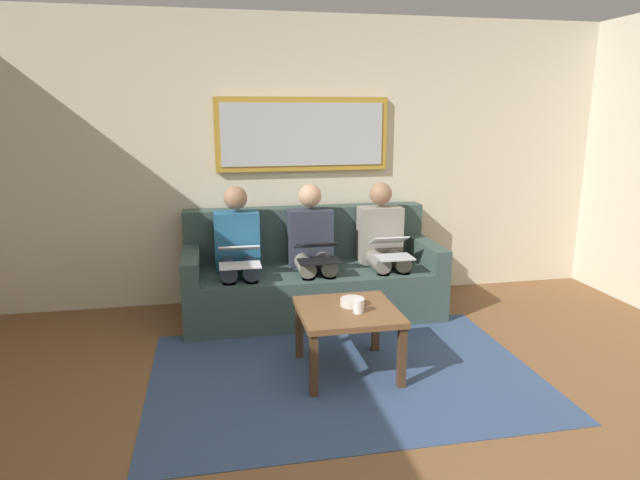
% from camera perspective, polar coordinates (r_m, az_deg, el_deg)
% --- Properties ---
extents(ground_plane, '(6.00, 5.20, 0.10)m').
position_cam_1_polar(ground_plane, '(3.19, 6.38, -21.34)').
color(ground_plane, brown).
extents(wall_rear, '(6.00, 0.12, 2.60)m').
position_cam_1_polar(wall_rear, '(5.18, -1.95, 8.19)').
color(wall_rear, beige).
rests_on(wall_rear, ground_plane).
extents(area_rug, '(2.60, 1.80, 0.01)m').
position_cam_1_polar(area_rug, '(3.87, 2.52, -13.72)').
color(area_rug, '#33476B').
rests_on(area_rug, ground_plane).
extents(couch, '(2.20, 0.90, 0.90)m').
position_cam_1_polar(couch, '(4.91, -0.95, -3.89)').
color(couch, '#384C47').
rests_on(couch, ground_plane).
extents(framed_mirror, '(1.58, 0.05, 0.66)m').
position_cam_1_polar(framed_mirror, '(5.07, -1.80, 10.91)').
color(framed_mirror, '#B7892D').
extents(coffee_table, '(0.66, 0.66, 0.46)m').
position_cam_1_polar(coffee_table, '(3.76, 2.90, -8.06)').
color(coffee_table, brown).
rests_on(coffee_table, ground_plane).
extents(cup, '(0.07, 0.07, 0.09)m').
position_cam_1_polar(cup, '(3.66, 4.00, -6.87)').
color(cup, silver).
rests_on(cup, coffee_table).
extents(bowl, '(0.17, 0.17, 0.05)m').
position_cam_1_polar(bowl, '(3.79, 3.38, -6.43)').
color(bowl, beige).
rests_on(bowl, coffee_table).
extents(person_left, '(0.38, 0.58, 1.14)m').
position_cam_1_polar(person_left, '(4.91, 6.55, -0.35)').
color(person_left, gray).
rests_on(person_left, couch).
extents(laptop_silver, '(0.30, 0.38, 0.17)m').
position_cam_1_polar(laptop_silver, '(4.70, 7.40, -0.77)').
color(laptop_silver, silver).
extents(person_middle, '(0.38, 0.58, 1.14)m').
position_cam_1_polar(person_middle, '(4.76, -0.82, -0.71)').
color(person_middle, '#2D3342').
rests_on(person_middle, couch).
extents(laptop_black, '(0.34, 0.34, 0.15)m').
position_cam_1_polar(laptop_black, '(4.53, -0.26, -1.26)').
color(laptop_black, black).
extents(person_right, '(0.38, 0.58, 1.14)m').
position_cam_1_polar(person_right, '(4.69, -8.53, -1.07)').
color(person_right, '#235B84').
rests_on(person_right, couch).
extents(laptop_white, '(0.33, 0.35, 0.15)m').
position_cam_1_polar(laptop_white, '(4.45, -8.38, -1.62)').
color(laptop_white, white).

